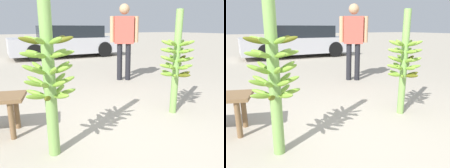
{
  "view_description": "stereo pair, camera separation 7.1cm",
  "coord_description": "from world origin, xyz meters",
  "views": [
    {
      "loc": [
        -1.28,
        -1.65,
        1.17
      ],
      "look_at": [
        -0.06,
        0.42,
        0.55
      ],
      "focal_mm": 35.0,
      "sensor_mm": 36.0,
      "label": 1
    },
    {
      "loc": [
        -1.22,
        -1.69,
        1.17
      ],
      "look_at": [
        -0.06,
        0.42,
        0.55
      ],
      "focal_mm": 35.0,
      "sensor_mm": 36.0,
      "label": 2
    }
  ],
  "objects": [
    {
      "name": "ground_plane",
      "position": [
        0.0,
        0.0,
        0.0
      ],
      "size": [
        80.0,
        80.0,
        0.0
      ],
      "primitive_type": "plane",
      "color": "#A89E8C"
    },
    {
      "name": "vendor_person",
      "position": [
        1.44,
        2.43,
        0.99
      ],
      "size": [
        0.57,
        0.43,
        1.66
      ],
      "rotation": [
        0.0,
        0.0,
        -0.59
      ],
      "color": "black",
      "rests_on": "ground_plane"
    },
    {
      "name": "banana_stalk_center",
      "position": [
        0.94,
        0.41,
        0.73
      ],
      "size": [
        0.44,
        0.45,
        1.4
      ],
      "color": "#7AA851",
      "rests_on": "ground_plane"
    },
    {
      "name": "banana_stalk_left",
      "position": [
        -0.81,
        0.23,
        0.81
      ],
      "size": [
        0.46,
        0.46,
        1.59
      ],
      "color": "#7AA851",
      "rests_on": "ground_plane"
    },
    {
      "name": "parked_car",
      "position": [
        1.73,
        7.04,
        0.6
      ],
      "size": [
        4.43,
        1.87,
        1.24
      ],
      "rotation": [
        0.0,
        0.0,
        1.52
      ],
      "color": "#B7B7BC",
      "rests_on": "ground_plane"
    }
  ]
}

